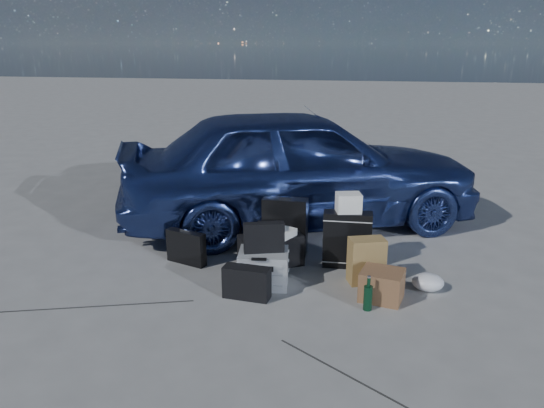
# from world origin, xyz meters

# --- Properties ---
(ground) EXTENTS (60.00, 60.00, 0.00)m
(ground) POSITION_xyz_m (0.00, 0.00, 0.00)
(ground) COLOR #9D9C99
(ground) RESTS_ON ground
(car) EXTENTS (4.80, 3.37, 1.52)m
(car) POSITION_xyz_m (-0.02, 2.10, 0.76)
(car) COLOR #354B95
(car) RESTS_ON ground
(pelican_case) EXTENTS (0.51, 0.44, 0.34)m
(pelican_case) POSITION_xyz_m (-0.10, 0.23, 0.17)
(pelican_case) COLOR #989A9D
(pelican_case) RESTS_ON ground
(laptop_bag) EXTENTS (0.40, 0.21, 0.29)m
(laptop_bag) POSITION_xyz_m (-0.10, 0.23, 0.49)
(laptop_bag) COLOR black
(laptop_bag) RESTS_ON pelican_case
(briefcase) EXTENTS (0.46, 0.25, 0.36)m
(briefcase) POSITION_xyz_m (-1.01, 0.59, 0.18)
(briefcase) COLOR black
(briefcase) RESTS_ON ground
(suitcase_left) EXTENTS (0.49, 0.18, 0.63)m
(suitcase_left) POSITION_xyz_m (-0.03, 1.06, 0.32)
(suitcase_left) COLOR black
(suitcase_left) RESTS_ON ground
(suitcase_right) EXTENTS (0.50, 0.19, 0.59)m
(suitcase_right) POSITION_xyz_m (0.66, 0.82, 0.30)
(suitcase_right) COLOR black
(suitcase_right) RESTS_ON ground
(white_carton) EXTENTS (0.29, 0.25, 0.20)m
(white_carton) POSITION_xyz_m (0.66, 0.84, 0.69)
(white_carton) COLOR white
(white_carton) RESTS_ON suitcase_right
(duffel_bag) EXTENTS (0.71, 0.56, 0.33)m
(duffel_bag) POSITION_xyz_m (-0.12, 0.71, 0.16)
(duffel_bag) COLOR black
(duffel_bag) RESTS_ON ground
(flat_box_white) EXTENTS (0.53, 0.48, 0.08)m
(flat_box_white) POSITION_xyz_m (-0.12, 0.72, 0.37)
(flat_box_white) COLOR white
(flat_box_white) RESTS_ON duffel_bag
(flat_box_black) EXTENTS (0.29, 0.23, 0.06)m
(flat_box_black) POSITION_xyz_m (-0.13, 0.71, 0.43)
(flat_box_black) COLOR black
(flat_box_black) RESTS_ON flat_box_white
(kraft_bag) EXTENTS (0.39, 0.30, 0.45)m
(kraft_bag) POSITION_xyz_m (0.87, 0.47, 0.23)
(kraft_bag) COLOR #A88349
(kraft_bag) RESTS_ON ground
(cardboard_box) EXTENTS (0.43, 0.39, 0.28)m
(cardboard_box) POSITION_xyz_m (1.02, 0.13, 0.14)
(cardboard_box) COLOR olive
(cardboard_box) RESTS_ON ground
(plastic_bag) EXTENTS (0.31, 0.27, 0.16)m
(plastic_bag) POSITION_xyz_m (1.45, 0.40, 0.08)
(plastic_bag) COLOR white
(plastic_bag) RESTS_ON ground
(messenger_bag) EXTENTS (0.44, 0.20, 0.30)m
(messenger_bag) POSITION_xyz_m (-0.20, -0.07, 0.15)
(messenger_bag) COLOR black
(messenger_bag) RESTS_ON ground
(green_bottle) EXTENTS (0.10, 0.10, 0.31)m
(green_bottle) POSITION_xyz_m (0.90, -0.10, 0.15)
(green_bottle) COLOR black
(green_bottle) RESTS_ON ground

